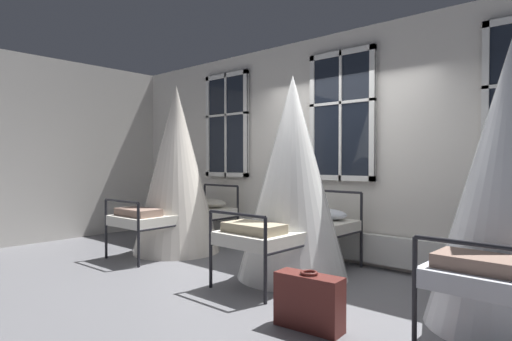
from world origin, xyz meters
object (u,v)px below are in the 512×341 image
cot_second (293,180)px  cot_first (177,171)px  suitcase_dark (309,301)px  cot_third (511,188)px

cot_second → cot_first: bearing=91.6°
suitcase_dark → cot_second: bearing=127.0°
cot_first → cot_second: (2.14, 0.04, -0.07)m
cot_first → cot_second: bearing=-90.4°
cot_third → suitcase_dark: bearing=133.0°
cot_first → suitcase_dark: (3.17, -1.11, -0.98)m
cot_first → cot_third: cot_first is taller
cot_second → cot_third: (2.24, -0.08, -0.00)m
cot_second → suitcase_dark: bearing=-137.8°
cot_second → cot_third: cot_second is taller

